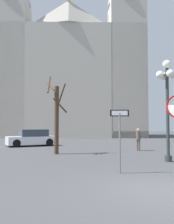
{
  "coord_description": "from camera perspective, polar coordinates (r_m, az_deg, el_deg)",
  "views": [
    {
      "loc": [
        -2.98,
        -6.79,
        1.85
      ],
      "look_at": [
        -0.35,
        16.09,
        3.0
      ],
      "focal_mm": 40.19,
      "sensor_mm": 36.0,
      "label": 1
    }
  ],
  "objects": [
    {
      "name": "pedestrian_walking",
      "position": [
        18.16,
        11.59,
        -5.67
      ],
      "size": [
        0.32,
        0.32,
        1.56
      ],
      "color": "#594C47",
      "rests_on": "ground"
    },
    {
      "name": "cathedral",
      "position": [
        39.18,
        -3.92,
        11.76
      ],
      "size": [
        22.55,
        13.26,
        37.25
      ],
      "color": "#BCB5A5",
      "rests_on": "ground"
    },
    {
      "name": "ground_plane",
      "position": [
        7.64,
        17.38,
        -16.73
      ],
      "size": [
        120.0,
        120.0,
        0.0
      ],
      "primitive_type": "plane",
      "color": "#424244"
    },
    {
      "name": "parked_car_near_white",
      "position": [
        22.25,
        -12.45,
        -5.83
      ],
      "size": [
        4.42,
        3.06,
        1.42
      ],
      "color": "silver",
      "rests_on": "ground"
    },
    {
      "name": "street_lamp",
      "position": [
        13.33,
        17.79,
        4.87
      ],
      "size": [
        1.14,
        1.14,
        5.12
      ],
      "color": "#2D3833",
      "rests_on": "ground"
    },
    {
      "name": "one_way_arrow_sign",
      "position": [
        9.66,
        7.43,
        -4.55
      ],
      "size": [
        0.72,
        0.13,
        2.41
      ],
      "color": "slate",
      "rests_on": "ground"
    },
    {
      "name": "bare_tree",
      "position": [
        15.88,
        -6.97,
        -1.0
      ],
      "size": [
        1.28,
        1.28,
        4.99
      ],
      "color": "#473323",
      "rests_on": "ground"
    }
  ]
}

